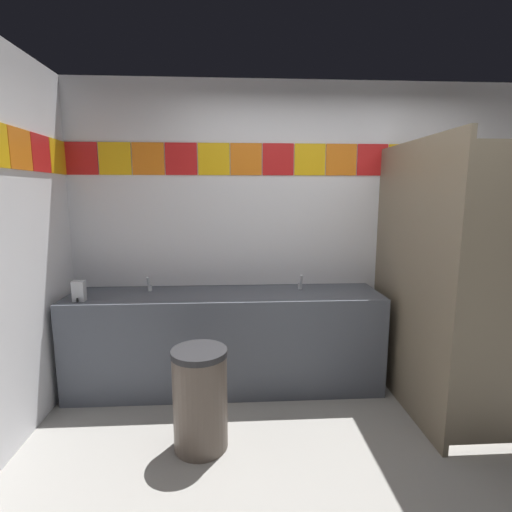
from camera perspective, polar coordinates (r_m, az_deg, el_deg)
The scene contains 9 objects.
ground_plane at distance 2.64m, azimuth 17.82°, elevation -29.99°, with size 9.81×9.81×0.00m, color gray.
wall_back at distance 3.58m, azimuth 9.80°, elevation 3.64°, with size 4.46×0.09×2.61m.
vanity_counter at distance 3.37m, azimuth -4.44°, elevation -12.18°, with size 2.59×0.58×0.83m.
faucet_left at distance 3.40m, azimuth -15.54°, elevation -4.24°, with size 0.04×0.10×0.14m.
faucet_right at distance 3.37m, azimuth 6.60°, elevation -4.06°, with size 0.04×0.10×0.14m.
soap_dispenser at distance 3.29m, azimuth -24.73°, elevation -4.74°, with size 0.09×0.09×0.16m.
stall_divider at distance 3.01m, azimuth 26.74°, elevation -3.94°, with size 0.92×1.30×2.04m.
toilet at distance 3.84m, azimuth 28.29°, elevation -12.47°, with size 0.39×0.49×0.74m.
trash_bin at distance 2.69m, azimuth -8.26°, elevation -20.18°, with size 0.36×0.36×0.67m.
Camera 1 is at (-0.81, -1.89, 1.66)m, focal length 27.02 mm.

